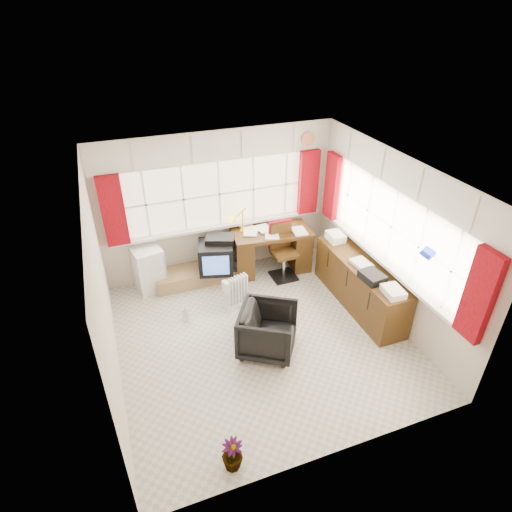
{
  "coord_description": "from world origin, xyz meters",
  "views": [
    {
      "loc": [
        -1.71,
        -4.36,
        4.31
      ],
      "look_at": [
        0.12,
        0.55,
        1.05
      ],
      "focal_mm": 30.0,
      "sensor_mm": 36.0,
      "label": 1
    }
  ],
  "objects": [
    {
      "name": "desk",
      "position": [
        0.8,
        1.62,
        0.44
      ],
      "size": [
        1.42,
        0.81,
        0.82
      ],
      "color": "#4C3111",
      "rests_on": "ground"
    },
    {
      "name": "crt_tv",
      "position": [
        -0.22,
        1.57,
        0.51
      ],
      "size": [
        0.68,
        0.65,
        0.51
      ],
      "color": "black",
      "rests_on": "tv_bench"
    },
    {
      "name": "curtains",
      "position": [
        0.92,
        0.93,
        1.46
      ],
      "size": [
        3.83,
        3.83,
        1.15
      ],
      "color": "maroon",
      "rests_on": "room_walls"
    },
    {
      "name": "tv_bench",
      "position": [
        -0.55,
        1.72,
        0.12
      ],
      "size": [
        1.4,
        0.5,
        0.25
      ],
      "primitive_type": "cube",
      "color": "#A47D52",
      "rests_on": "ground"
    },
    {
      "name": "desk_lamp",
      "position": [
        0.34,
        1.79,
        1.1
      ],
      "size": [
        0.18,
        0.16,
        0.46
      ],
      "color": "yellow",
      "rests_on": "desk"
    },
    {
      "name": "overhead_cabinets",
      "position": [
        0.98,
        0.98,
        2.25
      ],
      "size": [
        3.98,
        3.98,
        0.48
      ],
      "color": "silver",
      "rests_on": "room_walls"
    },
    {
      "name": "room_walls",
      "position": [
        0.0,
        0.0,
        1.5
      ],
      "size": [
        4.0,
        4.0,
        4.0
      ],
      "color": "beige",
      "rests_on": "ground"
    },
    {
      "name": "file_tray",
      "position": [
        1.62,
        -0.2,
        0.81
      ],
      "size": [
        0.31,
        0.38,
        0.12
      ],
      "primitive_type": "cube",
      "rotation": [
        0.0,
        0.0,
        0.11
      ],
      "color": "black",
      "rests_on": "credenza"
    },
    {
      "name": "radiator",
      "position": [
        -0.11,
        0.8,
        0.23
      ],
      "size": [
        0.4,
        0.25,
        0.56
      ],
      "color": "white",
      "rests_on": "ground"
    },
    {
      "name": "credenza",
      "position": [
        1.73,
        0.2,
        0.39
      ],
      "size": [
        0.5,
        2.0,
        0.85
      ],
      "color": "#4C3111",
      "rests_on": "ground"
    },
    {
      "name": "window_right",
      "position": [
        1.94,
        0.0,
        0.95
      ],
      "size": [
        0.12,
        3.7,
        3.6
      ],
      "color": "#FFE7C9",
      "rests_on": "room_walls"
    },
    {
      "name": "hifi_stack",
      "position": [
        -0.12,
        1.65,
        0.53
      ],
      "size": [
        0.66,
        0.54,
        0.59
      ],
      "color": "black",
      "rests_on": "tv_bench"
    },
    {
      "name": "flower_vase",
      "position": [
        -1.01,
        -1.76,
        0.2
      ],
      "size": [
        0.28,
        0.28,
        0.4
      ],
      "primitive_type": "imported",
      "rotation": [
        0.0,
        0.0,
        -0.3
      ],
      "color": "black",
      "rests_on": "ground"
    },
    {
      "name": "spray_bottle_b",
      "position": [
        -0.69,
        1.64,
        0.1
      ],
      "size": [
        0.12,
        0.12,
        0.2
      ],
      "primitive_type": "imported",
      "rotation": [
        0.0,
        0.0,
        -0.45
      ],
      "color": "#83C3B2",
      "rests_on": "ground"
    },
    {
      "name": "task_chair",
      "position": [
        0.92,
        1.41,
        0.54
      ],
      "size": [
        0.42,
        0.45,
        1.01
      ],
      "color": "black",
      "rests_on": "ground"
    },
    {
      "name": "mini_fridge",
      "position": [
        -1.32,
        1.8,
        0.38
      ],
      "size": [
        0.52,
        0.52,
        0.76
      ],
      "color": "white",
      "rests_on": "ground"
    },
    {
      "name": "ground",
      "position": [
        0.0,
        0.0,
        0.0
      ],
      "size": [
        4.0,
        4.0,
        0.0
      ],
      "primitive_type": "plane",
      "color": "beige",
      "rests_on": "ground"
    },
    {
      "name": "window_back",
      "position": [
        0.0,
        1.94,
        0.95
      ],
      "size": [
        3.7,
        0.12,
        3.6
      ],
      "color": "#FFE7C9",
      "rests_on": "room_walls"
    },
    {
      "name": "spray_bottle_a",
      "position": [
        -0.95,
        0.77,
        0.14
      ],
      "size": [
        0.15,
        0.15,
        0.29
      ],
      "primitive_type": "imported",
      "rotation": [
        0.0,
        0.0,
        0.52
      ],
      "color": "white",
      "rests_on": "ground"
    },
    {
      "name": "office_chair",
      "position": [
        -0.01,
        -0.26,
        0.35
      ],
      "size": [
        1.04,
        1.03,
        0.69
      ],
      "primitive_type": "imported",
      "rotation": [
        0.0,
        0.0,
        1.02
      ],
      "color": "black",
      "rests_on": "ground"
    }
  ]
}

